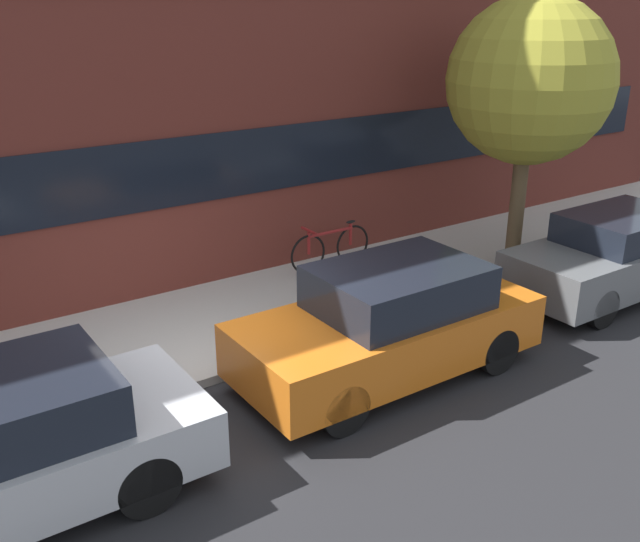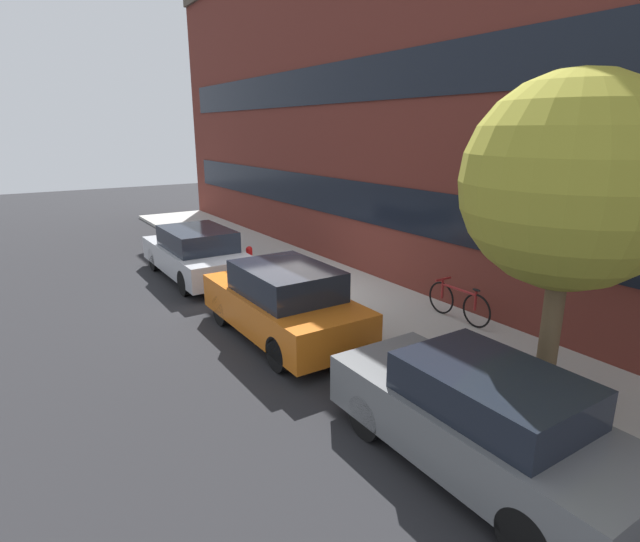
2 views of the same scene
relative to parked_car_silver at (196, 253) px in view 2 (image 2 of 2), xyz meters
name	(u,v)px [view 2 (image 2 of 2)]	position (x,y,z in m)	size (l,w,h in m)	color
ground_plane	(281,300)	(2.99, 1.05, -0.72)	(56.00, 56.00, 0.00)	#232326
sidewalk_strip	(331,288)	(2.99, 2.54, -0.66)	(28.00, 2.99, 0.13)	#B2AFA8
rowhouse_facade	(395,98)	(2.99, 4.48, 4.13)	(28.00, 1.02, 9.67)	maroon
parked_car_silver	(196,253)	(0.00, 0.00, 0.00)	(4.47, 1.81, 1.44)	#B2B5BA
parked_car_orange	(283,302)	(5.03, 0.00, 0.03)	(4.11, 1.76, 1.52)	#D16619
parked_car_grey	(480,419)	(9.91, 0.00, -0.01)	(3.98, 1.60, 1.41)	slate
fire_hydrant	(249,258)	(0.46, 1.40, -0.24)	(0.48, 0.27, 0.70)	red
bicycle	(458,302)	(6.49, 3.43, -0.19)	(1.70, 0.44, 0.82)	black
street_tree	(570,184)	(9.55, 1.86, 2.66)	(2.87, 2.87, 4.70)	brown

